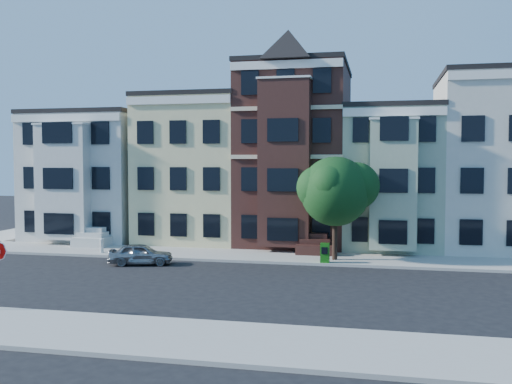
% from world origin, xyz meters
% --- Properties ---
extents(ground, '(120.00, 120.00, 0.00)m').
position_xyz_m(ground, '(0.00, 0.00, 0.00)').
color(ground, black).
extents(far_sidewalk, '(60.00, 4.00, 0.15)m').
position_xyz_m(far_sidewalk, '(0.00, 8.00, 0.07)').
color(far_sidewalk, '#9E9B93').
rests_on(far_sidewalk, ground).
extents(near_sidewalk, '(60.00, 4.00, 0.15)m').
position_xyz_m(near_sidewalk, '(0.00, -8.00, 0.07)').
color(near_sidewalk, '#9E9B93').
rests_on(near_sidewalk, ground).
extents(house_white, '(8.00, 9.00, 9.00)m').
position_xyz_m(house_white, '(-15.00, 14.50, 4.50)').
color(house_white, beige).
rests_on(house_white, ground).
extents(house_yellow, '(7.00, 9.00, 10.00)m').
position_xyz_m(house_yellow, '(-7.00, 14.50, 5.00)').
color(house_yellow, beige).
rests_on(house_yellow, ground).
extents(house_brown, '(7.00, 9.00, 12.00)m').
position_xyz_m(house_brown, '(0.00, 14.50, 6.00)').
color(house_brown, '#371A15').
rests_on(house_brown, ground).
extents(house_green, '(6.00, 9.00, 9.00)m').
position_xyz_m(house_green, '(6.50, 14.50, 4.50)').
color(house_green, '#94A387').
rests_on(house_green, ground).
extents(house_cream, '(8.00, 9.00, 11.00)m').
position_xyz_m(house_cream, '(13.50, 14.50, 5.50)').
color(house_cream, beige).
rests_on(house_cream, ground).
extents(street_tree, '(7.46, 7.46, 7.22)m').
position_xyz_m(street_tree, '(3.27, 7.38, 3.76)').
color(street_tree, '#174518').
rests_on(street_tree, far_sidewalk).
extents(parked_car, '(3.74, 2.28, 1.19)m').
position_xyz_m(parked_car, '(-7.14, 4.29, 0.60)').
color(parked_car, gray).
rests_on(parked_car, ground).
extents(newspaper_box, '(0.49, 0.43, 1.07)m').
position_xyz_m(newspaper_box, '(2.82, 6.30, 0.68)').
color(newspaper_box, '#166312').
rests_on(newspaper_box, far_sidewalk).
extents(fire_hydrant, '(0.31, 0.31, 0.69)m').
position_xyz_m(fire_hydrant, '(-10.85, 6.89, 0.50)').
color(fire_hydrant, beige).
rests_on(fire_hydrant, far_sidewalk).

